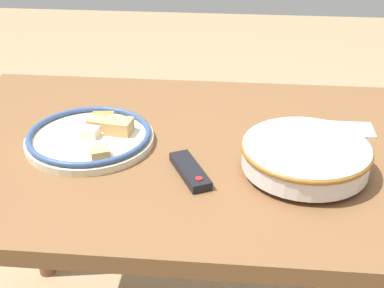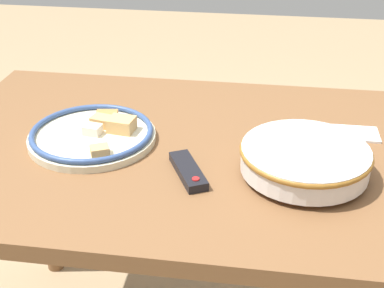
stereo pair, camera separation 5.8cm
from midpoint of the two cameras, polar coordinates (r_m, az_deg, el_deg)
dining_table at (r=1.35m, az=-1.89°, el=-3.77°), size 1.27×0.83×0.77m
noodle_bowl at (r=1.20m, az=10.64°, el=-1.25°), size 0.29×0.29×0.07m
food_plate at (r=1.33m, az=-11.96°, el=0.74°), size 0.31×0.31×0.05m
tv_remote at (r=1.18m, az=-1.62°, el=-2.90°), size 0.11×0.16×0.02m
folded_napkin at (r=1.42m, az=15.43°, el=1.48°), size 0.12×0.08×0.01m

